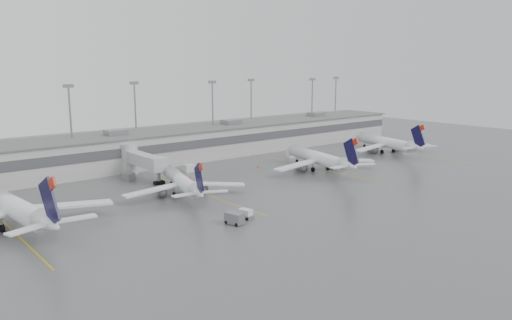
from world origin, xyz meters
TOP-DOWN VIEW (x-y plane):
  - ground at (0.00, 0.00)m, footprint 260.00×260.00m
  - terminal at (-0.01, 57.98)m, footprint 152.00×17.00m
  - light_masts at (0.00, 63.75)m, footprint 142.40×8.00m
  - jet_bridge_right at (-20.50, 45.72)m, footprint 4.00×17.20m
  - stand_markings at (-0.00, 24.00)m, footprint 105.25×40.00m
  - jet_far_left at (-51.66, 24.45)m, footprint 29.54×33.24m
  - jet_mid_left at (-21.34, 24.88)m, footprint 23.17×26.34m
  - jet_mid_right at (15.98, 24.03)m, footprint 26.54×30.10m
  - jet_far_right at (48.91, 28.71)m, footprint 26.13×29.66m
  - baggage_tug at (-21.06, 5.56)m, footprint 2.14×2.80m
  - baggage_cart at (-24.26, 4.36)m, footprint 2.34×3.26m
  - gse_uld_b at (-8.72, 42.69)m, footprint 2.62×1.84m
  - gse_uld_c at (22.32, 40.76)m, footprint 2.54×1.91m
  - gse_loader at (-24.06, 43.39)m, footprint 2.34×3.15m
  - cone_a at (-50.36, 41.29)m, footprint 0.39×0.39m
  - cone_b at (-12.30, 36.81)m, footprint 0.39×0.39m
  - cone_c at (6.55, 35.74)m, footprint 0.47×0.47m
  - cone_d at (46.11, 36.73)m, footprint 0.48×0.48m

SIDE VIEW (x-z plane):
  - ground at x=0.00m, z-range 0.00..0.00m
  - stand_markings at x=0.00m, z-range 0.00..0.01m
  - cone_b at x=-12.30m, z-range 0.00..0.62m
  - cone_a at x=-50.36m, z-range 0.00..0.62m
  - cone_c at x=6.55m, z-range 0.00..0.74m
  - cone_d at x=46.11m, z-range 0.00..0.76m
  - baggage_tug at x=-21.06m, z-range -0.18..1.43m
  - gse_uld_c at x=22.32m, z-range 0.00..1.63m
  - gse_loader at x=-24.06m, z-range 0.00..1.77m
  - gse_uld_b at x=-8.72m, z-range 0.00..1.78m
  - baggage_cart at x=-24.26m, z-range 0.04..1.93m
  - jet_mid_left at x=-21.34m, z-range -1.65..7.08m
  - jet_far_right at x=48.91m, z-range -1.85..7.93m
  - jet_mid_right at x=15.98m, z-range -1.87..8.03m
  - jet_far_left at x=-51.66m, z-range -2.04..8.72m
  - jet_bridge_right at x=-20.50m, z-range 0.37..7.37m
  - terminal at x=-0.01m, z-range -0.55..8.90m
  - light_masts at x=0.00m, z-range 1.73..22.33m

